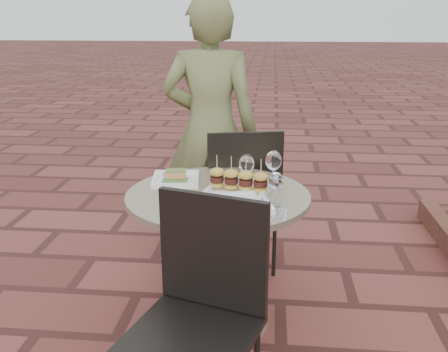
# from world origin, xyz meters

# --- Properties ---
(ground) EXTENTS (60.00, 60.00, 0.00)m
(ground) POSITION_xyz_m (0.00, 0.00, 0.00)
(ground) COLOR brown
(ground) RESTS_ON ground
(cafe_table) EXTENTS (0.90, 0.90, 0.73)m
(cafe_table) POSITION_xyz_m (0.09, 0.19, 0.48)
(cafe_table) COLOR gray
(cafe_table) RESTS_ON ground
(chair_far) EXTENTS (0.54, 0.54, 0.93)m
(chair_far) POSITION_xyz_m (0.17, 0.77, 0.55)
(chair_far) COLOR black
(chair_far) RESTS_ON ground
(chair_near) EXTENTS (0.55, 0.55, 0.93)m
(chair_near) POSITION_xyz_m (0.10, -0.48, 0.55)
(chair_near) COLOR black
(chair_near) RESTS_ON ground
(diner) EXTENTS (0.63, 0.42, 1.70)m
(diner) POSITION_xyz_m (-0.06, 1.04, 0.85)
(diner) COLOR #606738
(diner) RESTS_ON ground
(plate_salmon) EXTENTS (0.27, 0.27, 0.07)m
(plate_salmon) POSITION_xyz_m (-0.15, 0.35, 0.75)
(plate_salmon) COLOR white
(plate_salmon) RESTS_ON cafe_table
(plate_sliders) EXTENTS (0.34, 0.34, 0.18)m
(plate_sliders) POSITION_xyz_m (0.19, 0.20, 0.77)
(plate_sliders) COLOR white
(plate_sliders) RESTS_ON cafe_table
(plate_tuna) EXTENTS (0.32, 0.32, 0.03)m
(plate_tuna) POSITION_xyz_m (0.20, 0.02, 0.75)
(plate_tuna) COLOR white
(plate_tuna) RESTS_ON cafe_table
(wine_glass_right) EXTENTS (0.07, 0.07, 0.16)m
(wine_glass_right) POSITION_xyz_m (0.37, 0.06, 0.84)
(wine_glass_right) COLOR white
(wine_glass_right) RESTS_ON cafe_table
(wine_glass_mid) EXTENTS (0.08, 0.08, 0.18)m
(wine_glass_mid) POSITION_xyz_m (0.22, 0.27, 0.86)
(wine_glass_mid) COLOR white
(wine_glass_mid) RESTS_ON cafe_table
(wine_glass_far) EXTENTS (0.08, 0.08, 0.19)m
(wine_glass_far) POSITION_xyz_m (0.35, 0.31, 0.86)
(wine_glass_far) COLOR white
(wine_glass_far) RESTS_ON cafe_table
(steel_ramekin) EXTENTS (0.08, 0.08, 0.05)m
(steel_ramekin) POSITION_xyz_m (-0.19, 0.36, 0.75)
(steel_ramekin) COLOR silver
(steel_ramekin) RESTS_ON cafe_table
(cutlery_set) EXTENTS (0.10, 0.18, 0.00)m
(cutlery_set) POSITION_xyz_m (0.39, -0.07, 0.73)
(cutlery_set) COLOR silver
(cutlery_set) RESTS_ON cafe_table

